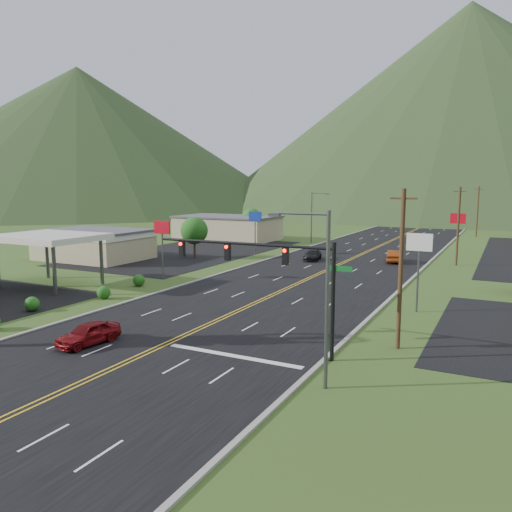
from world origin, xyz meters
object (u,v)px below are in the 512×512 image
at_px(gas_canopy, 49,238).
at_px(car_red_near, 88,334).
at_px(traffic_signal, 270,266).
at_px(streetlight_west, 313,214).
at_px(car_dark_mid, 313,255).
at_px(streetlight_east, 321,287).
at_px(car_red_far, 394,256).

distance_m(gas_canopy, car_red_near, 21.89).
xyz_separation_m(traffic_signal, streetlight_west, (-18.16, 56.00, -0.15)).
xyz_separation_m(gas_canopy, car_dark_mid, (17.55, 28.63, -4.19)).
bearing_deg(gas_canopy, streetlight_east, -19.88).
relative_size(streetlight_west, car_red_near, 2.10).
xyz_separation_m(car_red_near, car_dark_mid, (-0.06, 40.95, -0.05)).
bearing_deg(gas_canopy, streetlight_west, 77.87).
xyz_separation_m(streetlight_west, gas_canopy, (-10.32, -48.00, -0.31)).
distance_m(car_red_near, car_dark_mid, 40.95).
bearing_deg(streetlight_west, gas_canopy, -102.13).
height_order(traffic_signal, streetlight_west, streetlight_west).
distance_m(gas_canopy, car_red_far, 42.47).
xyz_separation_m(car_red_near, car_red_far, (10.30, 44.07, 0.08)).
xyz_separation_m(streetlight_east, car_dark_mid, (-15.62, 40.63, -4.50)).
height_order(streetlight_east, car_dark_mid, streetlight_east).
bearing_deg(car_red_near, car_red_far, 85.28).
relative_size(traffic_signal, car_red_far, 2.67).
relative_size(gas_canopy, car_red_near, 2.33).
bearing_deg(streetlight_east, car_red_far, 96.87).
bearing_deg(car_dark_mid, car_red_near, -99.56).
bearing_deg(car_red_far, streetlight_west, -52.19).
bearing_deg(streetlight_east, car_red_near, -178.84).
bearing_deg(streetlight_east, gas_canopy, 160.12).
relative_size(gas_canopy, car_dark_mid, 2.12).
distance_m(traffic_signal, car_red_far, 40.02).
bearing_deg(car_dark_mid, traffic_signal, -83.03).
relative_size(traffic_signal, car_dark_mid, 2.78).
distance_m(streetlight_east, streetlight_west, 64.21).
xyz_separation_m(traffic_signal, gas_canopy, (-28.48, 8.00, -0.46)).
height_order(streetlight_west, car_red_far, streetlight_west).
bearing_deg(car_red_near, streetlight_east, 9.59).
bearing_deg(streetlight_west, traffic_signal, -72.03).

